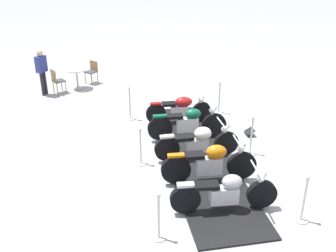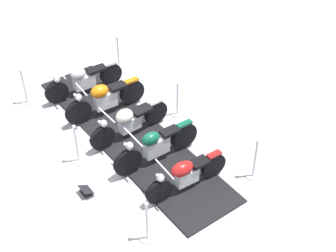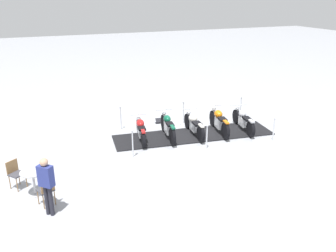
# 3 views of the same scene
# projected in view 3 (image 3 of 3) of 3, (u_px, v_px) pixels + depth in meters

# --- Properties ---
(ground_plane) EXTENTS (80.00, 80.00, 0.00)m
(ground_plane) POSITION_uv_depth(u_px,v_px,m) (194.00, 135.00, 15.25)
(ground_plane) COLOR #A8AAB2
(display_platform) EXTENTS (2.47, 6.90, 0.04)m
(display_platform) POSITION_uv_depth(u_px,v_px,m) (194.00, 135.00, 15.24)
(display_platform) COLOR black
(display_platform) RESTS_ON ground_plane
(motorcycle_chrome) EXTENTS (2.27, 0.80, 0.95)m
(motorcycle_chrome) POSITION_uv_depth(u_px,v_px,m) (243.00, 120.00, 15.67)
(motorcycle_chrome) COLOR black
(motorcycle_chrome) RESTS_ON display_platform
(motorcycle_copper) EXTENTS (2.27, 0.69, 1.03)m
(motorcycle_copper) POSITION_uv_depth(u_px,v_px,m) (219.00, 121.00, 15.38)
(motorcycle_copper) COLOR black
(motorcycle_copper) RESTS_ON display_platform
(motorcycle_cream) EXTENTS (2.26, 0.69, 0.96)m
(motorcycle_cream) POSITION_uv_depth(u_px,v_px,m) (194.00, 124.00, 15.11)
(motorcycle_cream) COLOR black
(motorcycle_cream) RESTS_ON display_platform
(motorcycle_forest) EXTENTS (2.28, 0.76, 1.04)m
(motorcycle_forest) POSITION_uv_depth(u_px,v_px,m) (168.00, 126.00, 14.81)
(motorcycle_forest) COLOR black
(motorcycle_forest) RESTS_ON display_platform
(motorcycle_maroon) EXTENTS (2.07, 0.71, 0.92)m
(motorcycle_maroon) POSITION_uv_depth(u_px,v_px,m) (141.00, 129.00, 14.55)
(motorcycle_maroon) COLOR black
(motorcycle_maroon) RESTS_ON display_platform
(stanchion_left_mid) EXTENTS (0.33, 0.33, 1.02)m
(stanchion_left_mid) POSITION_uv_depth(u_px,v_px,m) (207.00, 142.00, 13.79)
(stanchion_left_mid) COLOR silver
(stanchion_left_mid) RESTS_ON ground_plane
(stanchion_right_rear) EXTENTS (0.33, 0.33, 1.09)m
(stanchion_right_rear) POSITION_uv_depth(u_px,v_px,m) (121.00, 122.00, 15.76)
(stanchion_right_rear) COLOR silver
(stanchion_right_rear) RESTS_ON ground_plane
(stanchion_right_front) EXTENTS (0.31, 0.31, 1.09)m
(stanchion_right_front) POSITION_uv_depth(u_px,v_px,m) (240.00, 111.00, 17.17)
(stanchion_right_front) COLOR silver
(stanchion_right_front) RESTS_ON ground_plane
(stanchion_left_front) EXTENTS (0.28, 0.28, 1.05)m
(stanchion_left_front) POSITION_uv_depth(u_px,v_px,m) (273.00, 133.00, 14.48)
(stanchion_left_front) COLOR silver
(stanchion_left_front) RESTS_ON ground_plane
(stanchion_left_rear) EXTENTS (0.33, 0.33, 1.11)m
(stanchion_left_rear) POSITION_uv_depth(u_px,v_px,m) (133.00, 149.00, 13.07)
(stanchion_left_rear) COLOR silver
(stanchion_left_rear) RESTS_ON ground_plane
(stanchion_right_mid) EXTENTS (0.33, 0.33, 1.11)m
(stanchion_right_mid) POSITION_uv_depth(u_px,v_px,m) (183.00, 117.00, 16.47)
(stanchion_right_mid) COLOR silver
(stanchion_right_mid) RESTS_ON ground_plane
(info_placard) EXTENTS (0.28, 0.38, 0.21)m
(info_placard) POSITION_uv_depth(u_px,v_px,m) (159.00, 122.00, 16.66)
(info_placard) COLOR #333338
(info_placard) RESTS_ON ground_plane
(cafe_table) EXTENTS (0.73, 0.73, 0.77)m
(cafe_table) POSITION_uv_depth(u_px,v_px,m) (33.00, 177.00, 10.62)
(cafe_table) COLOR #B7B7BC
(cafe_table) RESTS_ON ground_plane
(cafe_chair_near_table) EXTENTS (0.52, 0.52, 0.93)m
(cafe_chair_near_table) POSITION_uv_depth(u_px,v_px,m) (46.00, 189.00, 10.08)
(cafe_chair_near_table) COLOR olive
(cafe_chair_near_table) RESTS_ON ground_plane
(cafe_chair_across_table) EXTENTS (0.56, 0.56, 0.89)m
(cafe_chair_across_table) POSITION_uv_depth(u_px,v_px,m) (15.00, 172.00, 11.03)
(cafe_chair_across_table) COLOR olive
(cafe_chair_across_table) RESTS_ON ground_plane
(bystander_person) EXTENTS (0.44, 0.44, 1.70)m
(bystander_person) POSITION_uv_depth(u_px,v_px,m) (46.00, 182.00, 9.50)
(bystander_person) COLOR #23232D
(bystander_person) RESTS_ON ground_plane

